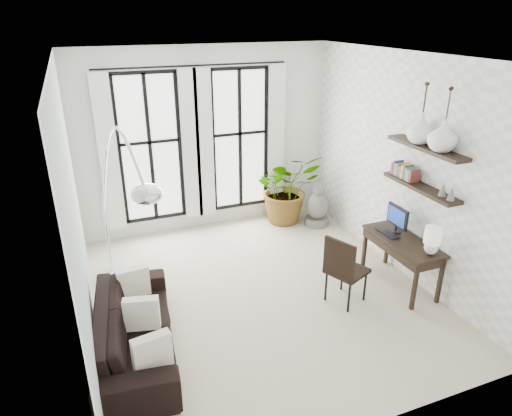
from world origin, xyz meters
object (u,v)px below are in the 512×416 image
desk (405,244)px  arc_lamp (118,169)px  buddha (317,208)px  sofa (135,329)px  plant (286,187)px  desk_chair (343,267)px

desk → arc_lamp: bearing=165.4°
buddha → arc_lamp: bearing=-159.1°
sofa → plant: (3.17, 2.68, 0.36)m
sofa → plant: bearing=-43.1°
buddha → sofa: bearing=-147.7°
buddha → plant: bearing=139.9°
arc_lamp → sofa: bearing=-96.2°
plant → buddha: (0.46, -0.39, -0.33)m
plant → buddha: plant is taller
plant → desk_chair: 2.77m
desk → buddha: 2.33m
desk_chair → arc_lamp: arc_lamp is taller
sofa → arc_lamp: (0.10, 0.94, 1.62)m
sofa → buddha: 4.30m
plant → desk: 2.75m
sofa → arc_lamp: 1.88m
plant → buddha: 0.69m
plant → sofa: bearing=-139.8°
sofa → arc_lamp: size_ratio=0.87×
sofa → desk_chair: bearing=-84.3°
plant → desk: plant is taller
desk_chair → sofa: bearing=155.7°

